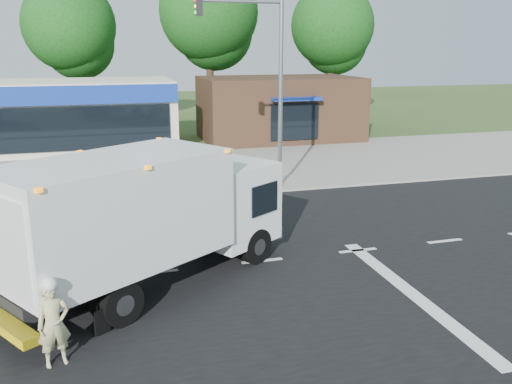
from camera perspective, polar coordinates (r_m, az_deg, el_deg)
The scene contains 11 objects.
ground at distance 15.61m, azimuth 0.64°, elevation -7.30°, with size 120.00×120.00×0.00m, color #385123.
road_asphalt at distance 15.60m, azimuth 0.64°, elevation -7.29°, with size 60.00×14.00×0.02m, color black.
sidewalk at distance 23.17m, azimuth -5.05°, elevation 0.35°, with size 60.00×2.40×0.12m, color gray.
parking_apron at distance 28.75m, azimuth -7.21°, elevation 3.10°, with size 60.00×9.00×0.02m, color gray.
lane_markings at distance 14.85m, azimuth 7.19°, elevation -8.57°, with size 55.20×7.00×0.01m.
ems_box_truck at distance 13.58m, azimuth -11.55°, elevation -2.02°, with size 7.94×6.43×3.51m.
emergency_worker at distance 11.23m, azimuth -20.54°, elevation -12.76°, with size 0.71×0.57×1.81m.
retail_strip_mall at distance 34.35m, azimuth -24.02°, elevation 7.27°, with size 18.00×6.20×4.00m.
brown_storefront at distance 35.80m, azimuth 2.47°, elevation 8.81°, with size 10.00×6.70×4.00m.
traffic_signal_pole at distance 22.40m, azimuth 1.02°, elevation 12.51°, with size 3.51×0.25×8.00m.
background_trees at distance 42.15m, azimuth -11.79°, elevation 16.80°, with size 36.77×7.39×12.10m.
Camera 1 is at (-4.05, -13.84, 5.97)m, focal length 38.00 mm.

